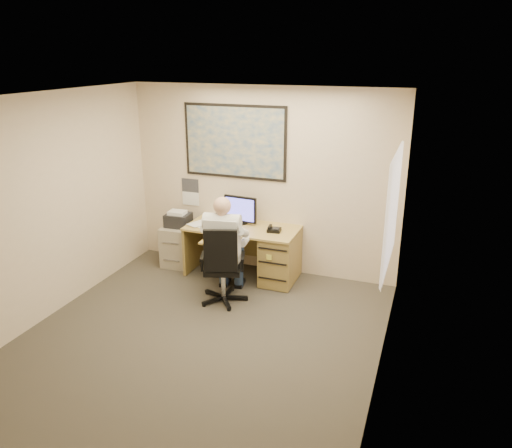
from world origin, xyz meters
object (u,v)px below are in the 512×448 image
(person, at_px, (224,250))
(filing_cabinet, at_px, (179,241))
(desk, at_px, (264,249))
(office_chair, at_px, (221,280))

(person, bearing_deg, filing_cabinet, 134.04)
(desk, bearing_deg, filing_cabinet, 178.60)
(desk, relative_size, person, 1.13)
(office_chair, relative_size, person, 0.76)
(desk, xyz_separation_m, person, (-0.28, -0.82, 0.26))
(filing_cabinet, bearing_deg, office_chair, -43.39)
(filing_cabinet, xyz_separation_m, office_chair, (1.10, -0.93, -0.06))
(desk, bearing_deg, person, -108.70)
(desk, distance_m, filing_cabinet, 1.40)
(office_chair, bearing_deg, filing_cabinet, 121.58)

